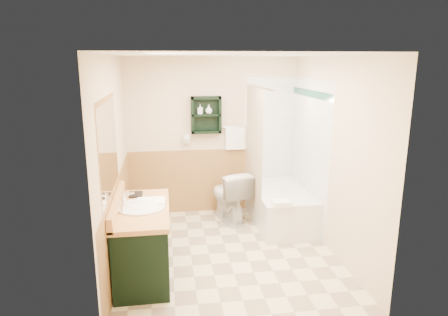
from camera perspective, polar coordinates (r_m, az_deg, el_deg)
floor at (r=5.12m, az=0.42°, el=-13.37°), size 3.00×3.00×0.00m
back_wall at (r=6.18m, az=-1.73°, el=3.12°), size 2.60×0.04×2.40m
left_wall at (r=4.69m, az=-15.70°, el=-0.78°), size 0.04×3.00×2.40m
right_wall at (r=5.07m, az=15.35°, el=0.31°), size 0.04×3.00×2.40m
ceiling at (r=4.57m, az=0.48°, el=14.81°), size 2.60×3.00×0.04m
wainscot_left at (r=4.90m, az=-14.76°, el=-8.72°), size 2.98×2.98×1.00m
wainscot_back at (r=6.31m, az=-1.65°, el=-3.20°), size 2.58×2.58×1.00m
mirror_frame at (r=4.09m, az=-16.19°, el=1.42°), size 1.30×1.30×1.00m
mirror_glass at (r=4.09m, az=-16.12°, el=1.42°), size 1.20×1.20×0.90m
tile_right at (r=5.77m, az=11.94°, el=0.54°), size 1.50×1.50×2.10m
tile_back at (r=6.36m, az=7.54°, el=1.94°), size 0.95×0.95×2.10m
tile_accent at (r=5.64m, az=12.27°, el=8.99°), size 1.50×1.50×0.10m
wall_shelf at (r=6.00m, az=-2.58°, el=6.18°), size 0.45×0.15×0.55m
hair_dryer at (r=6.06m, az=-5.40°, el=2.85°), size 0.10×0.24×0.18m
towel_bar at (r=6.13m, az=1.59°, el=4.46°), size 0.40×0.06×0.40m
curtain_rod at (r=5.41m, az=4.85°, el=10.13°), size 0.03×1.60×0.03m
shower_curtain at (r=5.70m, az=4.28°, el=1.68°), size 1.05×1.05×1.70m
vanity at (r=4.58m, az=-11.48°, el=-11.58°), size 0.59×1.24×0.79m
bathtub at (r=5.99m, az=7.96°, el=-6.68°), size 0.78×1.50×0.52m
toilet at (r=5.97m, az=0.72°, el=-5.41°), size 0.64×0.87×0.76m
counter_towel at (r=4.52m, az=-10.39°, el=-6.17°), size 0.30×0.24×0.04m
vanity_book at (r=4.81m, az=-13.49°, el=-4.05°), size 0.16×0.02×0.21m
tub_towel at (r=5.20m, az=8.15°, el=-6.40°), size 0.22×0.19×0.07m
soap_bottle_a at (r=5.98m, az=-3.41°, el=6.61°), size 0.11×0.16×0.07m
soap_bottle_b at (r=5.99m, az=-2.18°, el=6.82°), size 0.15×0.16×0.10m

